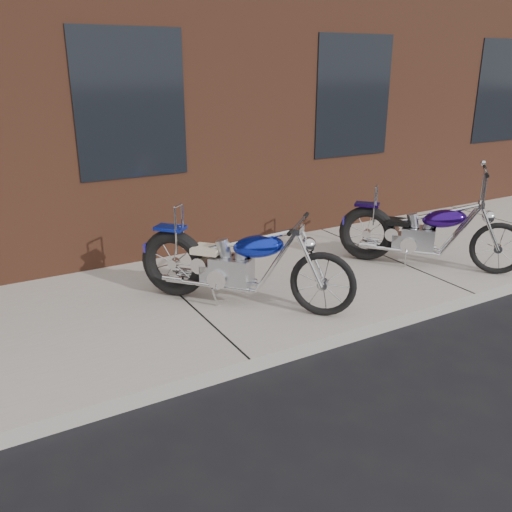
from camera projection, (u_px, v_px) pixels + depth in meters
ground at (250, 374)px, 4.94m from camera, size 120.00×120.00×0.00m
sidewalk at (186, 306)px, 6.14m from camera, size 22.00×3.00×0.15m
chopper_purple at (425, 235)px, 7.03m from camera, size 1.63×1.84×1.32m
chopper_blue at (239, 267)px, 5.88m from camera, size 1.74×1.90×1.07m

